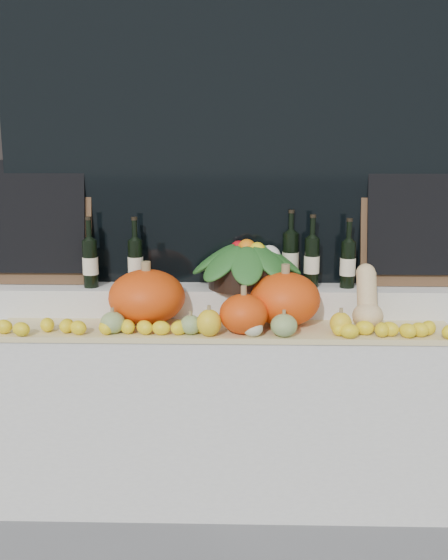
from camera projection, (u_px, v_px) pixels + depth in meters
The scene contains 18 objects.
storefront_facade at pixel (228, 47), 3.40m from camera, with size 7.00×0.94×4.50m.
display_sill at pixel (224, 411), 3.07m from camera, with size 2.30×0.55×0.88m, color silver.
rear_tier at pixel (225, 302), 3.11m from camera, with size 2.30×0.25×0.16m, color silver.
straw_bedding at pixel (224, 331), 2.86m from camera, with size 2.10×0.32×0.03m, color tan.
pumpkin_left at pixel (147, 297), 2.91m from camera, with size 0.36×0.36×0.25m, color #E5480C.
pumpkin_right at pixel (285, 299), 2.88m from camera, with size 0.33×0.33×0.25m, color #E5480C.
pumpkin_center at pixel (244, 314), 2.76m from camera, with size 0.22×0.22×0.18m, color #E5480C.
butternut_squash at pixel (367, 301), 2.84m from camera, with size 0.14×0.20×0.29m.
decorative_gourds at pixel (235, 324), 2.74m from camera, with size 1.11×0.15×0.14m.
lemon_heap at pixel (223, 328), 2.74m from camera, with size 2.20×0.16×0.06m, color yellow, non-canonical shape.
produce_bowl at pixel (247, 263), 3.05m from camera, with size 0.58×0.58×0.25m.
wine_bottle_far_left at pixel (90, 263), 3.05m from camera, with size 0.08×0.08×0.35m.
wine_bottle_near_left at pixel (136, 262), 3.07m from camera, with size 0.08×0.08×0.34m.
wine_bottle_tall at pixel (290, 258), 3.12m from camera, with size 0.08×0.08×0.37m.
wine_bottle_near_right at pixel (312, 261), 3.05m from camera, with size 0.08×0.08×0.36m.
wine_bottle_far_right at pixel (348, 264), 3.04m from camera, with size 0.08×0.08×0.34m.
chalkboard_left at pixel (41, 220), 3.11m from camera, with size 0.50×0.14×0.61m.
chalkboard_right at pixel (412, 221), 3.07m from camera, with size 0.50×0.14×0.61m.
Camera 1 is at (0.07, -1.34, 1.72)m, focal length 40.00 mm.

